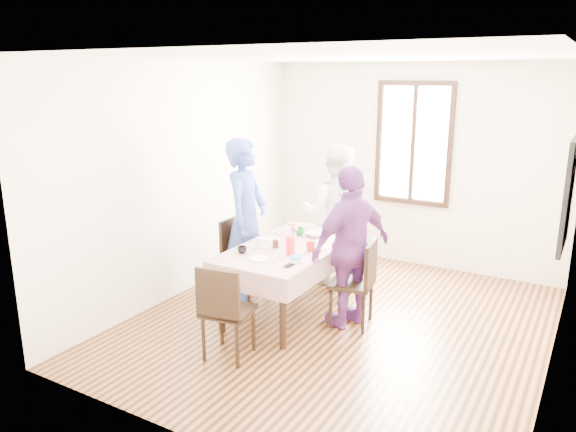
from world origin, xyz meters
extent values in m
plane|color=black|center=(0.00, 0.00, 0.00)|extent=(4.50, 4.50, 0.00)
plane|color=beige|center=(0.00, 2.25, 1.35)|extent=(4.00, 0.00, 4.00)
plane|color=beige|center=(2.00, 0.00, 1.35)|extent=(0.00, 4.50, 4.50)
cube|color=black|center=(0.00, 2.23, 1.65)|extent=(1.02, 0.06, 1.62)
cube|color=white|center=(0.00, 2.24, 1.65)|extent=(0.90, 0.02, 1.50)
cube|color=red|center=(1.98, 0.30, 1.55)|extent=(0.04, 0.76, 0.96)
cube|color=black|center=(-0.59, 0.00, 0.38)|extent=(0.84, 1.65, 0.75)
cube|color=#550C17|center=(-0.59, 0.00, 0.76)|extent=(0.96, 1.77, 0.01)
cube|color=black|center=(-1.29, 0.16, 0.46)|extent=(0.43, 0.43, 0.91)
cube|color=black|center=(0.11, 0.05, 0.46)|extent=(0.48, 0.48, 0.91)
cube|color=black|center=(-0.59, 1.13, 0.46)|extent=(0.44, 0.44, 0.91)
cube|color=black|center=(-0.59, -1.13, 0.46)|extent=(0.48, 0.48, 0.91)
imported|color=#34499B|center=(-1.27, 0.16, 0.93)|extent=(0.56, 0.75, 1.85)
imported|color=white|center=(-0.59, 1.11, 0.86)|extent=(1.00, 0.88, 1.73)
imported|color=#683078|center=(0.09, 0.05, 0.84)|extent=(0.78, 1.06, 1.68)
imported|color=black|center=(-0.88, -0.48, 0.80)|extent=(0.12, 0.12, 0.07)
imported|color=red|center=(-0.31, -0.07, 0.81)|extent=(0.11, 0.11, 0.10)
imported|color=#0C7226|center=(-0.70, 0.39, 0.81)|extent=(0.14, 0.14, 0.09)
imported|color=white|center=(-0.52, 0.43, 0.79)|extent=(0.25, 0.25, 0.05)
cube|color=red|center=(-0.43, -0.28, 0.86)|extent=(0.06, 0.06, 0.20)
cylinder|color=white|center=(-0.27, -0.45, 0.79)|extent=(0.10, 0.10, 0.05)
cylinder|color=black|center=(-0.69, -0.15, 0.81)|extent=(0.06, 0.06, 0.09)
cylinder|color=silver|center=(-0.83, -0.22, 0.82)|extent=(0.08, 0.08, 0.11)
cube|color=black|center=(-0.28, -0.56, 0.77)|extent=(0.06, 0.13, 0.01)
cylinder|color=silver|center=(-0.57, 0.03, 0.83)|extent=(0.07, 0.07, 0.13)
cylinder|color=white|center=(-0.89, 0.09, 0.77)|extent=(0.20, 0.20, 0.01)
cylinder|color=white|center=(-0.30, 0.09, 0.77)|extent=(0.20, 0.20, 0.01)
cylinder|color=white|center=(-0.60, 0.67, 0.77)|extent=(0.20, 0.20, 0.01)
cylinder|color=white|center=(-0.64, -0.54, 0.77)|extent=(0.20, 0.20, 0.01)
cylinder|color=blue|center=(-0.27, -0.45, 0.82)|extent=(0.12, 0.12, 0.01)
camera|label=1|loc=(2.21, -4.86, 2.55)|focal=34.27mm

